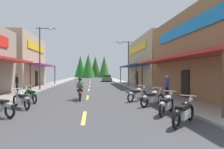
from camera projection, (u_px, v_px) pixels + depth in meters
name	position (u px, v px, depth m)	size (l,w,h in m)	color
ground	(90.00, 86.00, 26.82)	(9.42, 83.76, 0.10)	#424244
sidewalk_left	(48.00, 86.00, 26.18)	(2.40, 83.76, 0.12)	gray
sidewalk_right	(130.00, 85.00, 27.46)	(2.40, 83.76, 0.12)	#9E9991
centerline_dashes	(90.00, 85.00, 28.54)	(0.16, 55.44, 0.01)	#E0C64C
storefront_left_far	(9.00, 62.00, 24.49)	(8.75, 9.98, 6.74)	tan
storefront_right_far	(162.00, 62.00, 28.20)	(9.67, 13.70, 7.00)	tan
streetlamp_left	(43.00, 50.00, 19.39)	(2.03, 0.30, 6.65)	#474C51
streetlamp_right	(126.00, 57.00, 24.19)	(2.03, 0.30, 6.00)	#474C51
motorcycle_parked_right_0	(184.00, 112.00, 6.74)	(1.61, 1.56, 1.04)	black
motorcycle_parked_right_1	(167.00, 104.00, 8.46)	(1.41, 1.74, 1.04)	black
motorcycle_parked_right_2	(152.00, 98.00, 10.49)	(1.81, 1.30, 1.04)	black
motorcycle_parked_right_3	(137.00, 94.00, 12.29)	(1.67, 1.49, 1.04)	black
motorcycle_parked_left_3	(21.00, 99.00, 9.90)	(1.49, 1.67, 1.04)	black
motorcycle_parked_left_4	(30.00, 95.00, 11.84)	(1.36, 1.78, 1.04)	black
rider_cruising_lead	(80.00, 90.00, 12.90)	(0.60, 2.14, 1.57)	black
pedestrian_by_shop	(17.00, 83.00, 15.58)	(0.42, 0.47, 1.81)	black
pedestrian_browsing	(135.00, 78.00, 27.25)	(0.42, 0.48, 1.76)	#B2A599
pedestrian_waiting	(167.00, 85.00, 12.58)	(0.29, 0.57, 1.77)	black
parked_car_curbside	(107.00, 78.00, 39.21)	(2.28, 4.41, 1.40)	#4C723F
treeline_backdrop	(92.00, 66.00, 69.72)	(13.62, 11.31, 8.67)	#2E5223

